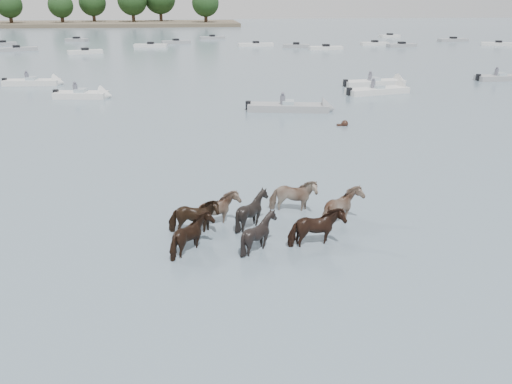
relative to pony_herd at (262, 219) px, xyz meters
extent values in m
plane|color=slate|center=(1.20, -0.19, -0.51)|extent=(400.00, 400.00, 0.00)
imported|color=black|center=(-2.28, 0.22, 0.00)|extent=(1.75, 0.83, 1.46)
imported|color=#A1806D|center=(-1.46, 0.67, -0.02)|extent=(1.80, 1.86, 1.43)
imported|color=black|center=(-0.28, 0.54, 0.01)|extent=(1.39, 1.24, 1.48)
imported|color=gray|center=(1.37, 1.69, 0.01)|extent=(1.87, 1.07, 1.50)
imported|color=black|center=(-2.31, -1.18, -0.02)|extent=(1.47, 1.63, 1.42)
imported|color=black|center=(-0.25, -1.21, -0.02)|extent=(1.31, 1.17, 1.42)
imported|color=black|center=(1.58, -1.17, 0.02)|extent=(1.91, 1.16, 1.51)
imported|color=#89735D|center=(2.89, 0.31, 0.02)|extent=(1.81, 1.92, 1.52)
sphere|color=black|center=(7.11, 14.75, -0.39)|extent=(0.44, 0.44, 0.44)
cube|color=black|center=(6.86, 14.75, -0.49)|extent=(0.50, 0.22, 0.18)
cube|color=silver|center=(-11.23, 26.48, -0.31)|extent=(4.27, 2.21, 0.55)
cone|color=silver|center=(-9.22, 26.16, -0.31)|extent=(1.14, 1.72, 1.60)
cube|color=#99ADB7|center=(-11.23, 26.48, 0.04)|extent=(0.96, 1.23, 0.35)
cube|color=black|center=(-13.25, 26.79, -0.16)|extent=(0.40, 0.40, 0.60)
cylinder|color=#595966|center=(-11.63, 26.48, 0.24)|extent=(0.36, 0.36, 0.70)
sphere|color=#595966|center=(-11.63, 26.48, 0.69)|extent=(0.24, 0.24, 0.24)
cube|color=gray|center=(4.38, 19.62, -0.31)|extent=(5.88, 2.64, 0.55)
cone|color=gray|center=(7.17, 19.09, -0.31)|extent=(1.18, 1.74, 1.60)
cube|color=#99ADB7|center=(4.38, 19.62, 0.04)|extent=(1.00, 1.25, 0.35)
cube|color=black|center=(1.58, 20.16, -0.16)|extent=(0.41, 0.41, 0.60)
cylinder|color=#595966|center=(3.98, 19.62, 0.24)|extent=(0.36, 0.36, 0.70)
sphere|color=#595966|center=(3.98, 19.62, 0.69)|extent=(0.24, 0.24, 0.24)
cube|color=silver|center=(14.15, 29.77, -0.31)|extent=(5.81, 2.38, 0.55)
cone|color=silver|center=(16.95, 30.17, -0.31)|extent=(1.12, 1.71, 1.60)
cube|color=#99ADB7|center=(14.15, 29.77, 0.04)|extent=(0.95, 1.22, 0.35)
cube|color=black|center=(11.36, 29.37, -0.16)|extent=(0.40, 0.40, 0.60)
cylinder|color=#595966|center=(13.75, 29.77, 0.24)|extent=(0.36, 0.36, 0.70)
sphere|color=#595966|center=(13.75, 29.77, 0.69)|extent=(0.24, 0.24, 0.24)
cube|color=silver|center=(13.01, 25.61, -0.31)|extent=(5.65, 2.92, 0.55)
cone|color=silver|center=(15.63, 26.30, -0.31)|extent=(1.28, 1.78, 1.60)
cube|color=#99ADB7|center=(13.01, 25.61, 0.04)|extent=(1.06, 1.29, 0.35)
cube|color=black|center=(10.39, 24.92, -0.16)|extent=(0.43, 0.43, 0.60)
cylinder|color=#595966|center=(12.61, 25.61, 0.24)|extent=(0.36, 0.36, 0.70)
sphere|color=#595966|center=(12.61, 25.61, 0.69)|extent=(0.24, 0.24, 0.24)
cube|color=gray|center=(27.41, 31.46, -0.31)|extent=(4.63, 1.84, 0.55)
cube|color=#99ADB7|center=(27.41, 31.46, 0.04)|extent=(0.86, 1.16, 0.35)
cube|color=black|center=(25.13, 31.33, -0.16)|extent=(0.37, 0.37, 0.60)
cylinder|color=#595966|center=(27.01, 31.46, 0.24)|extent=(0.36, 0.36, 0.70)
sphere|color=#595966|center=(27.01, 31.46, 0.69)|extent=(0.24, 0.24, 0.24)
cube|color=silver|center=(-17.09, 33.77, -0.31)|extent=(4.98, 1.88, 0.55)
cone|color=silver|center=(-14.65, 33.63, -0.31)|extent=(0.99, 1.65, 1.60)
cube|color=#99ADB7|center=(-17.09, 33.77, 0.04)|extent=(0.86, 1.16, 0.35)
cube|color=black|center=(-19.54, 33.91, -0.16)|extent=(0.37, 0.37, 0.60)
cylinder|color=#595966|center=(-17.49, 33.77, 0.24)|extent=(0.36, 0.36, 0.70)
sphere|color=#595966|center=(-17.49, 33.77, 0.69)|extent=(0.24, 0.24, 0.24)
cube|color=gray|center=(-34.70, 78.70, -0.29)|extent=(4.53, 3.11, 0.60)
cube|color=black|center=(-34.70, 78.70, 0.09)|extent=(1.32, 1.32, 0.50)
cube|color=gray|center=(-29.19, 68.24, -0.29)|extent=(5.99, 3.68, 0.60)
cube|color=black|center=(-29.19, 68.24, 0.09)|extent=(1.31, 1.31, 0.50)
cube|color=gray|center=(-24.07, 86.49, -0.29)|extent=(4.42, 2.83, 0.60)
cube|color=black|center=(-24.07, 86.49, 0.09)|extent=(1.28, 1.28, 0.50)
cube|color=silver|center=(-17.91, 62.59, -0.29)|extent=(5.06, 3.05, 0.60)
cube|color=black|center=(-17.91, 62.59, 0.09)|extent=(1.28, 1.28, 0.50)
cube|color=silver|center=(-9.26, 72.33, -0.29)|extent=(5.55, 2.19, 0.60)
cube|color=black|center=(-9.26, 72.33, 0.09)|extent=(1.12, 1.12, 0.50)
cube|color=gray|center=(-5.37, 79.29, -0.29)|extent=(5.31, 2.86, 0.60)
cube|color=black|center=(-5.37, 79.29, 0.09)|extent=(1.24, 1.24, 0.50)
cube|color=gray|center=(1.43, 89.23, -0.29)|extent=(5.16, 2.50, 0.60)
cube|color=black|center=(1.43, 89.23, 0.09)|extent=(1.19, 1.19, 0.50)
cube|color=silver|center=(8.17, 72.06, -0.29)|extent=(5.99, 1.80, 0.60)
cube|color=black|center=(8.17, 72.06, 0.09)|extent=(1.05, 1.05, 0.50)
cube|color=gray|center=(14.47, 68.86, -0.29)|extent=(4.53, 2.58, 0.60)
cube|color=black|center=(14.47, 68.86, 0.09)|extent=(1.23, 1.23, 0.50)
cube|color=silver|center=(18.38, 64.70, -0.29)|extent=(5.27, 1.61, 0.60)
cube|color=black|center=(18.38, 64.70, 0.09)|extent=(1.02, 1.02, 0.50)
cube|color=silver|center=(28.69, 71.63, -0.29)|extent=(4.70, 1.50, 0.60)
cube|color=black|center=(28.69, 71.63, 0.09)|extent=(1.00, 1.00, 0.50)
cube|color=gray|center=(32.05, 67.98, -0.29)|extent=(5.10, 2.20, 0.60)
cube|color=black|center=(32.05, 67.98, 0.09)|extent=(1.14, 1.14, 0.50)
cube|color=silver|center=(38.07, 89.45, -0.29)|extent=(4.39, 2.33, 0.60)
cube|color=black|center=(38.07, 89.45, 0.09)|extent=(1.18, 1.18, 0.50)
cube|color=gray|center=(46.20, 78.21, -0.29)|extent=(5.98, 2.34, 0.60)
cube|color=black|center=(46.20, 78.21, 0.09)|extent=(1.14, 1.14, 0.50)
cube|color=silver|center=(49.48, 68.57, -0.29)|extent=(5.59, 3.53, 0.60)
cube|color=black|center=(49.48, 68.57, 0.09)|extent=(1.31, 1.31, 0.50)
cylinder|color=#382619|center=(-54.40, 145.08, 1.15)|extent=(1.00, 1.00, 3.31)
sphere|color=black|center=(-54.40, 145.08, 5.47)|extent=(7.36, 7.36, 7.36)
cylinder|color=#382619|center=(-40.69, 147.56, 1.09)|extent=(1.00, 1.00, 3.20)
sphere|color=black|center=(-40.69, 147.56, 5.26)|extent=(7.11, 7.11, 7.11)
cylinder|color=#382619|center=(-32.63, 153.66, 1.30)|extent=(1.00, 1.00, 3.62)
sphere|color=black|center=(-32.63, 153.66, 6.03)|extent=(8.05, 8.05, 8.05)
cylinder|color=#382619|center=(-20.30, 150.09, 1.46)|extent=(1.00, 1.00, 3.95)
sphere|color=black|center=(-20.30, 150.09, 6.62)|extent=(8.78, 8.78, 8.78)
cylinder|color=#382619|center=(-12.26, 153.93, 1.65)|extent=(1.00, 1.00, 4.32)
cylinder|color=#382619|center=(1.55, 144.25, 1.27)|extent=(1.00, 1.00, 3.56)
sphere|color=black|center=(1.55, 144.25, 5.92)|extent=(7.91, 7.91, 7.91)
camera|label=1|loc=(-2.00, -15.34, 6.89)|focal=35.36mm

